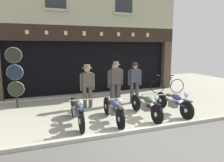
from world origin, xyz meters
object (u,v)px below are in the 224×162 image
at_px(motorcycle_center_left, 113,109).
at_px(salesman_left, 87,84).
at_px(advert_board_near, 127,59).
at_px(motorcycle_center, 146,105).
at_px(motorcycle_left, 77,110).
at_px(salesman_right, 135,81).
at_px(leaning_bicycle, 168,85).
at_px(assistant_far_right, 116,81).
at_px(motorcycle_center_right, 174,102).
at_px(tyre_sign_pole, 15,73).
at_px(shopkeeper_center, 114,83).

height_order(motorcycle_center_left, salesman_left, salesman_left).
bearing_deg(motorcycle_center_left, advert_board_near, -116.41).
relative_size(motorcycle_center, advert_board_near, 2.17).
bearing_deg(motorcycle_left, salesman_right, -148.50).
height_order(salesman_right, leaning_bicycle, salesman_right).
bearing_deg(salesman_right, assistant_far_right, 22.30).
xyz_separation_m(motorcycle_left, advert_board_near, (3.47, 4.17, 1.27)).
bearing_deg(motorcycle_center_right, leaning_bicycle, -123.81).
bearing_deg(motorcycle_center, motorcycle_center_left, 1.47).
height_order(salesman_right, tyre_sign_pole, tyre_sign_pole).
xyz_separation_m(salesman_left, tyre_sign_pole, (-2.57, 0.91, 0.42)).
height_order(assistant_far_right, leaning_bicycle, assistant_far_right).
xyz_separation_m(motorcycle_center_right, assistant_far_right, (-1.55, 1.63, 0.56)).
bearing_deg(salesman_left, tyre_sign_pole, -17.16).
xyz_separation_m(motorcycle_center_left, motorcycle_center, (1.17, 0.04, -0.00)).
xyz_separation_m(motorcycle_left, salesman_left, (0.69, 1.58, 0.50)).
distance_m(motorcycle_center, assistant_far_right, 1.78).
xyz_separation_m(motorcycle_left, motorcycle_center_left, (1.10, -0.18, -0.01)).
relative_size(motorcycle_center_right, leaning_bicycle, 1.16).
bearing_deg(leaning_bicycle, salesman_right, 128.66).
distance_m(motorcycle_left, salesman_right, 3.21).
distance_m(shopkeeper_center, tyre_sign_pole, 3.80).
relative_size(tyre_sign_pole, advert_board_near, 2.51).
xyz_separation_m(motorcycle_left, shopkeeper_center, (1.78, 1.55, 0.47)).
bearing_deg(salesman_right, shopkeeper_center, 18.54).
height_order(motorcycle_center_left, advert_board_near, advert_board_near).
bearing_deg(motorcycle_center_right, motorcycle_center_left, -1.25).
xyz_separation_m(motorcycle_center_left, salesman_right, (1.62, 1.82, 0.51)).
xyz_separation_m(salesman_left, shopkeeper_center, (1.09, -0.04, -0.03)).
bearing_deg(motorcycle_center_left, motorcycle_left, -7.02).
xyz_separation_m(motorcycle_left, assistant_far_right, (1.82, 1.49, 0.54)).
distance_m(motorcycle_center, motorcycle_center_right, 1.10).
distance_m(motorcycle_left, leaning_bicycle, 5.81).
relative_size(motorcycle_center_left, motorcycle_center_right, 1.00).
relative_size(motorcycle_center_left, advert_board_near, 2.14).
bearing_deg(salesman_left, salesman_right, -175.99).
relative_size(motorcycle_left, shopkeeper_center, 1.28).
relative_size(motorcycle_center_left, assistant_far_right, 1.13).
bearing_deg(salesman_left, leaning_bicycle, -162.98).
bearing_deg(advert_board_near, salesman_right, -106.75).
bearing_deg(salesman_right, motorcycle_center_left, 61.27).
height_order(motorcycle_center_right, assistant_far_right, assistant_far_right).
distance_m(assistant_far_right, advert_board_near, 3.23).
distance_m(salesman_right, tyre_sign_pole, 4.69).
bearing_deg(motorcycle_center_left, salesman_right, -129.36).
relative_size(salesman_left, leaning_bicycle, 0.98).
height_order(motorcycle_left, assistant_far_right, assistant_far_right).
height_order(salesman_right, assistant_far_right, assistant_far_right).
bearing_deg(advert_board_near, tyre_sign_pole, -162.64).
bearing_deg(motorcycle_left, salesman_left, -113.17).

